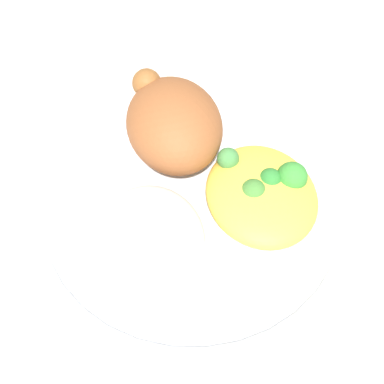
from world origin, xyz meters
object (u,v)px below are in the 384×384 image
Objects in this scene: plate at (192,204)px; rice_pile at (151,238)px; roasted_chicken at (172,124)px; mac_cheese_with_broccoli at (262,192)px.

rice_pile is (-0.04, 0.05, 0.03)m from plate.
roasted_chicken reaches higher than mac_cheese_with_broccoli.
rice_pile reaches higher than plate.
rice_pile is 0.11m from mac_cheese_with_broccoli.
plate is 2.83× the size of rice_pile.
roasted_chicken reaches higher than plate.
plate is 2.62× the size of mac_cheese_with_broccoli.
rice_pile is (-0.10, 0.04, -0.01)m from roasted_chicken.
plate is at bearing 70.72° from mac_cheese_with_broccoli.
mac_cheese_with_broccoli is (-0.08, -0.06, -0.02)m from roasted_chicken.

